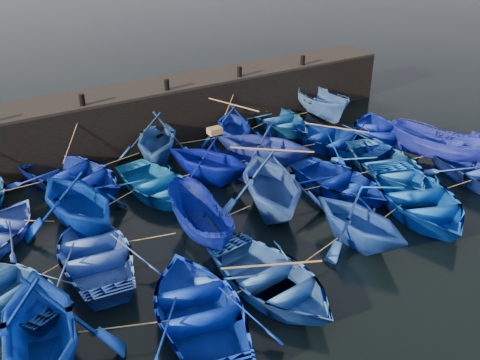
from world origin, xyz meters
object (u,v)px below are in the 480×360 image
boat_8 (158,185)px  wooden_crate (215,131)px  boat_13 (7,290)px  boat_20 (38,325)px

boat_8 → wooden_crate: 3.16m
boat_8 → boat_13: size_ratio=1.03×
boat_20 → boat_13: bearing=106.0°
boat_8 → wooden_crate: (2.65, -0.01, 1.73)m
wooden_crate → boat_8: bearing=179.9°
boat_8 → boat_20: (-6.07, -6.46, 0.75)m
boat_13 → wooden_crate: size_ratio=8.09×
boat_20 → wooden_crate: (8.72, 6.45, 0.98)m
boat_13 → boat_20: size_ratio=0.95×
boat_20 → wooden_crate: 10.89m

